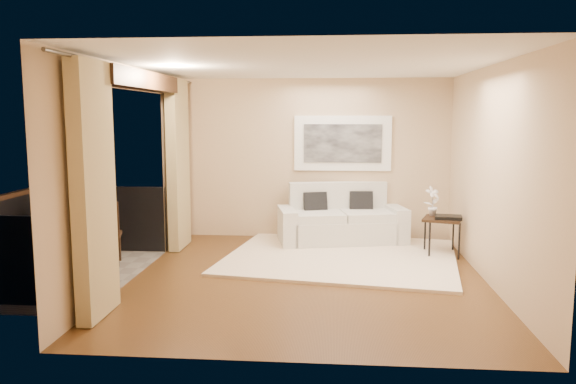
# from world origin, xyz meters

# --- Properties ---
(floor) EXTENTS (5.00, 5.00, 0.00)m
(floor) POSITION_xyz_m (0.00, 0.00, 0.00)
(floor) COLOR brown
(floor) RESTS_ON ground
(room_shell) EXTENTS (5.00, 6.40, 5.00)m
(room_shell) POSITION_xyz_m (-2.13, 0.00, 2.52)
(room_shell) COLOR white
(room_shell) RESTS_ON ground
(balcony) EXTENTS (1.81, 2.60, 1.17)m
(balcony) POSITION_xyz_m (-3.31, 0.00, 0.18)
(balcony) COLOR #605B56
(balcony) RESTS_ON ground
(curtains) EXTENTS (0.16, 4.80, 2.64)m
(curtains) POSITION_xyz_m (-2.11, 0.00, 1.34)
(curtains) COLOR tan
(curtains) RESTS_ON ground
(artwork) EXTENTS (1.62, 0.07, 0.92)m
(artwork) POSITION_xyz_m (0.46, 2.46, 1.62)
(artwork) COLOR white
(artwork) RESTS_ON room_shell
(rug) EXTENTS (3.66, 3.31, 0.04)m
(rug) POSITION_xyz_m (0.44, 1.10, 0.02)
(rug) COLOR #FAE6C9
(rug) RESTS_ON floor
(sofa) EXTENTS (2.16, 1.27, 0.98)m
(sofa) POSITION_xyz_m (0.44, 2.09, 0.34)
(sofa) COLOR silver
(sofa) RESTS_ON floor
(side_table) EXTENTS (0.66, 0.66, 0.58)m
(side_table) POSITION_xyz_m (1.93, 1.34, 0.52)
(side_table) COLOR black
(side_table) RESTS_ON floor
(tray) EXTENTS (0.42, 0.34, 0.05)m
(tray) POSITION_xyz_m (2.00, 1.26, 0.60)
(tray) COLOR black
(tray) RESTS_ON side_table
(orchid) EXTENTS (0.29, 0.26, 0.45)m
(orchid) POSITION_xyz_m (1.81, 1.51, 0.80)
(orchid) COLOR white
(orchid) RESTS_ON side_table
(bistro_table) EXTENTS (0.63, 0.63, 0.71)m
(bistro_table) POSITION_xyz_m (-3.59, 0.23, 0.62)
(bistro_table) COLOR black
(bistro_table) RESTS_ON balcony
(balcony_chair_far) EXTENTS (0.49, 0.49, 0.91)m
(balcony_chair_far) POSITION_xyz_m (-2.83, 0.38, 0.52)
(balcony_chair_far) COLOR black
(balcony_chair_far) RESTS_ON balcony
(balcony_chair_near) EXTENTS (0.51, 0.52, 1.08)m
(balcony_chair_near) POSITION_xyz_m (-2.87, -0.03, 0.63)
(balcony_chair_near) COLOR black
(balcony_chair_near) RESTS_ON balcony
(ice_bucket) EXTENTS (0.18, 0.18, 0.20)m
(ice_bucket) POSITION_xyz_m (-3.71, 0.31, 0.81)
(ice_bucket) COLOR white
(ice_bucket) RESTS_ON bistro_table
(candle) EXTENTS (0.06, 0.06, 0.07)m
(candle) POSITION_xyz_m (-3.49, 0.32, 0.74)
(candle) COLOR red
(candle) RESTS_ON bistro_table
(vase) EXTENTS (0.04, 0.04, 0.18)m
(vase) POSITION_xyz_m (-3.63, 0.01, 0.80)
(vase) COLOR white
(vase) RESTS_ON bistro_table
(glass_a) EXTENTS (0.06, 0.06, 0.12)m
(glass_a) POSITION_xyz_m (-3.49, 0.19, 0.77)
(glass_a) COLOR silver
(glass_a) RESTS_ON bistro_table
(glass_b) EXTENTS (0.06, 0.06, 0.12)m
(glass_b) POSITION_xyz_m (-3.42, 0.25, 0.77)
(glass_b) COLOR white
(glass_b) RESTS_ON bistro_table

